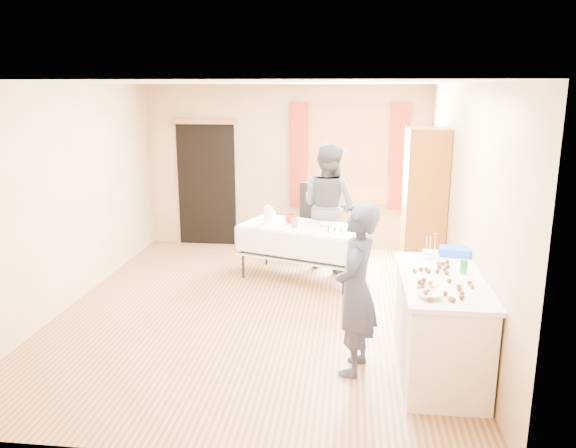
# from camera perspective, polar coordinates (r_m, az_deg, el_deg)

# --- Properties ---
(floor) EXTENTS (4.50, 5.50, 0.02)m
(floor) POSITION_cam_1_polar(r_m,az_deg,el_deg) (6.73, -3.06, -8.66)
(floor) COLOR #9E7047
(floor) RESTS_ON ground
(ceiling) EXTENTS (4.50, 5.50, 0.02)m
(ceiling) POSITION_cam_1_polar(r_m,az_deg,el_deg) (6.23, -3.37, 14.24)
(ceiling) COLOR white
(ceiling) RESTS_ON floor
(wall_back) EXTENTS (4.50, 0.02, 2.60)m
(wall_back) POSITION_cam_1_polar(r_m,az_deg,el_deg) (9.05, -0.25, 5.78)
(wall_back) COLOR tan
(wall_back) RESTS_ON floor
(wall_front) EXTENTS (4.50, 0.02, 2.60)m
(wall_front) POSITION_cam_1_polar(r_m,az_deg,el_deg) (3.75, -10.34, -6.02)
(wall_front) COLOR tan
(wall_front) RESTS_ON floor
(wall_left) EXTENTS (0.02, 5.50, 2.60)m
(wall_left) POSITION_cam_1_polar(r_m,az_deg,el_deg) (7.09, -21.54, 2.59)
(wall_left) COLOR tan
(wall_left) RESTS_ON floor
(wall_right) EXTENTS (0.02, 5.50, 2.60)m
(wall_right) POSITION_cam_1_polar(r_m,az_deg,el_deg) (6.38, 17.25, 1.77)
(wall_right) COLOR tan
(wall_right) RESTS_ON floor
(window_frame) EXTENTS (1.32, 0.06, 1.52)m
(window_frame) POSITION_cam_1_polar(r_m,az_deg,el_deg) (8.92, 6.15, 6.88)
(window_frame) COLOR olive
(window_frame) RESTS_ON wall_back
(window_pane) EXTENTS (1.20, 0.02, 1.40)m
(window_pane) POSITION_cam_1_polar(r_m,az_deg,el_deg) (8.90, 6.15, 6.87)
(window_pane) COLOR white
(window_pane) RESTS_ON wall_back
(curtain_left) EXTENTS (0.28, 0.06, 1.65)m
(curtain_left) POSITION_cam_1_polar(r_m,az_deg,el_deg) (8.91, 1.09, 6.95)
(curtain_left) COLOR maroon
(curtain_left) RESTS_ON wall_back
(curtain_right) EXTENTS (0.28, 0.06, 1.65)m
(curtain_right) POSITION_cam_1_polar(r_m,az_deg,el_deg) (8.90, 11.21, 6.68)
(curtain_right) COLOR maroon
(curtain_right) RESTS_ON wall_back
(doorway) EXTENTS (0.95, 0.04, 2.00)m
(doorway) POSITION_cam_1_polar(r_m,az_deg,el_deg) (9.30, -8.27, 3.99)
(doorway) COLOR black
(doorway) RESTS_ON floor
(door_lintel) EXTENTS (1.05, 0.06, 0.08)m
(door_lintel) POSITION_cam_1_polar(r_m,az_deg,el_deg) (9.16, -8.54, 10.26)
(door_lintel) COLOR olive
(door_lintel) RESTS_ON wall_back
(cabinet) EXTENTS (0.50, 0.60, 2.06)m
(cabinet) POSITION_cam_1_polar(r_m,az_deg,el_deg) (7.38, 13.64, 1.44)
(cabinet) COLOR brown
(cabinet) RESTS_ON floor
(counter) EXTENTS (0.73, 1.54, 0.91)m
(counter) POSITION_cam_1_polar(r_m,az_deg,el_deg) (5.35, 15.13, -9.90)
(counter) COLOR #F0DFC6
(counter) RESTS_ON floor
(party_table) EXTENTS (1.81, 1.33, 0.75)m
(party_table) POSITION_cam_1_polar(r_m,az_deg,el_deg) (7.60, 1.43, -2.36)
(party_table) COLOR black
(party_table) RESTS_ON floor
(chair) EXTENTS (0.56, 0.56, 1.11)m
(chair) POSITION_cam_1_polar(r_m,az_deg,el_deg) (8.68, 2.21, -1.10)
(chair) COLOR black
(chair) RESTS_ON floor
(girl) EXTENTS (0.74, 0.62, 1.58)m
(girl) POSITION_cam_1_polar(r_m,az_deg,el_deg) (5.09, 6.93, -6.62)
(girl) COLOR #262940
(girl) RESTS_ON floor
(woman) EXTENTS (1.52, 1.51, 1.79)m
(woman) POSITION_cam_1_polar(r_m,az_deg,el_deg) (8.04, 4.12, 1.80)
(woman) COLOR black
(woman) RESTS_ON floor
(soda_can) EXTENTS (0.07, 0.07, 0.12)m
(soda_can) POSITION_cam_1_polar(r_m,az_deg,el_deg) (5.33, 17.42, -4.20)
(soda_can) COLOR #188829
(soda_can) RESTS_ON counter
(mixing_bowl) EXTENTS (0.27, 0.27, 0.05)m
(mixing_bowl) POSITION_cam_1_polar(r_m,az_deg,el_deg) (4.67, 14.19, -7.01)
(mixing_bowl) COLOR white
(mixing_bowl) RESTS_ON counter
(foam_block) EXTENTS (0.16, 0.12, 0.08)m
(foam_block) POSITION_cam_1_polar(r_m,az_deg,el_deg) (5.70, 14.22, -3.05)
(foam_block) COLOR white
(foam_block) RESTS_ON counter
(blue_basket) EXTENTS (0.33, 0.25, 0.08)m
(blue_basket) POSITION_cam_1_polar(r_m,az_deg,el_deg) (5.87, 16.58, -2.71)
(blue_basket) COLOR blue
(blue_basket) RESTS_ON counter
(pitcher) EXTENTS (0.12, 0.12, 0.22)m
(pitcher) POSITION_cam_1_polar(r_m,az_deg,el_deg) (7.62, -2.05, 0.89)
(pitcher) COLOR silver
(pitcher) RESTS_ON party_table
(cup_red) EXTENTS (0.28, 0.28, 0.12)m
(cup_red) POSITION_cam_1_polar(r_m,az_deg,el_deg) (7.64, 0.25, 0.54)
(cup_red) COLOR red
(cup_red) RESTS_ON party_table
(cup_rainbow) EXTENTS (0.14, 0.14, 0.11)m
(cup_rainbow) POSITION_cam_1_polar(r_m,az_deg,el_deg) (7.41, 0.68, 0.10)
(cup_rainbow) COLOR red
(cup_rainbow) RESTS_ON party_table
(small_bowl) EXTENTS (0.22, 0.22, 0.05)m
(small_bowl) POSITION_cam_1_polar(r_m,az_deg,el_deg) (7.48, 3.79, -0.05)
(small_bowl) COLOR white
(small_bowl) RESTS_ON party_table
(pastry_tray) EXTENTS (0.34, 0.33, 0.02)m
(pastry_tray) POSITION_cam_1_polar(r_m,az_deg,el_deg) (7.20, 4.77, -0.73)
(pastry_tray) COLOR white
(pastry_tray) RESTS_ON party_table
(bottle) EXTENTS (0.12, 0.12, 0.16)m
(bottle) POSITION_cam_1_polar(r_m,az_deg,el_deg) (7.92, -1.65, 1.17)
(bottle) COLOR white
(bottle) RESTS_ON party_table
(cake_balls) EXTENTS (0.49, 1.06, 0.04)m
(cake_balls) POSITION_cam_1_polar(r_m,az_deg,el_deg) (5.02, 15.17, -5.62)
(cake_balls) COLOR #3F2314
(cake_balls) RESTS_ON counter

